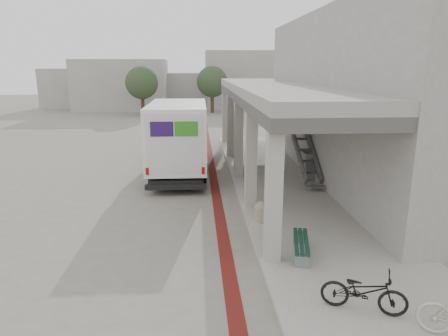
{
  "coord_description": "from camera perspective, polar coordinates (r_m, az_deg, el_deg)",
  "views": [
    {
      "loc": [
        0.29,
        -12.45,
        4.77
      ],
      "look_at": [
        1.15,
        -0.09,
        1.6
      ],
      "focal_mm": 32.0,
      "sensor_mm": 36.0,
      "label": 1
    }
  ],
  "objects": [
    {
      "name": "ground",
      "position": [
        13.33,
        -5.01,
        -6.67
      ],
      "size": [
        120.0,
        120.0,
        0.0
      ],
      "primitive_type": "plane",
      "color": "slate",
      "rests_on": "ground"
    },
    {
      "name": "bike_lane_stripe",
      "position": [
        15.23,
        -1.12,
        -3.89
      ],
      "size": [
        0.35,
        40.0,
        0.01
      ],
      "primitive_type": "cube",
      "color": "#5B1612",
      "rests_on": "ground"
    },
    {
      "name": "sidewalk",
      "position": [
        13.82,
        11.9,
        -5.91
      ],
      "size": [
        4.4,
        28.0,
        0.12
      ],
      "primitive_type": "cube",
      "color": "gray",
      "rests_on": "ground"
    },
    {
      "name": "transit_building",
      "position": [
        18.22,
        17.3,
        9.4
      ],
      "size": [
        7.6,
        17.0,
        7.0
      ],
      "color": "gray",
      "rests_on": "ground"
    },
    {
      "name": "distant_backdrop",
      "position": [
        48.48,
        -7.85,
        11.76
      ],
      "size": [
        28.0,
        10.0,
        6.5
      ],
      "color": "gray",
      "rests_on": "ground"
    },
    {
      "name": "tree_left",
      "position": [
        40.82,
        -11.68,
        11.82
      ],
      "size": [
        3.2,
        3.2,
        4.8
      ],
      "color": "#38281C",
      "rests_on": "ground"
    },
    {
      "name": "tree_mid",
      "position": [
        42.51,
        -1.71,
        12.19
      ],
      "size": [
        3.2,
        3.2,
        4.8
      ],
      "color": "#38281C",
      "rests_on": "ground"
    },
    {
      "name": "tree_right",
      "position": [
        42.6,
        9.4,
        12.01
      ],
      "size": [
        3.2,
        3.2,
        4.8
      ],
      "color": "#38281C",
      "rests_on": "ground"
    },
    {
      "name": "fedex_truck",
      "position": [
        18.4,
        -6.4,
        4.73
      ],
      "size": [
        2.46,
        7.62,
        3.24
      ],
      "rotation": [
        0.0,
        0.0,
        -0.01
      ],
      "color": "black",
      "rests_on": "ground"
    },
    {
      "name": "bench",
      "position": [
        10.44,
        10.95,
        -10.68
      ],
      "size": [
        0.7,
        1.68,
        0.39
      ],
      "rotation": [
        0.0,
        0.0,
        -0.21
      ],
      "color": "gray",
      "rests_on": "sidewalk"
    },
    {
      "name": "bollard_near",
      "position": [
        12.39,
        5.38,
        -6.16
      ],
      "size": [
        0.43,
        0.43,
        0.65
      ],
      "color": "gray",
      "rests_on": "sidewalk"
    },
    {
      "name": "bollard_far",
      "position": [
        14.1,
        6.36,
        -3.7
      ],
      "size": [
        0.4,
        0.4,
        0.61
      ],
      "color": "tan",
      "rests_on": "sidewalk"
    },
    {
      "name": "utility_cabinet",
      "position": [
        17.2,
        12.02,
        0.31
      ],
      "size": [
        0.57,
        0.72,
        1.15
      ],
      "primitive_type": "cube",
      "rotation": [
        0.0,
        0.0,
        0.08
      ],
      "color": "gray",
      "rests_on": "sidewalk"
    },
    {
      "name": "bicycle_black",
      "position": [
        8.51,
        19.34,
        -16.26
      ],
      "size": [
        1.72,
        1.14,
        0.85
      ],
      "primitive_type": "imported",
      "rotation": [
        0.0,
        0.0,
        1.18
      ],
      "color": "black",
      "rests_on": "sidewalk"
    }
  ]
}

